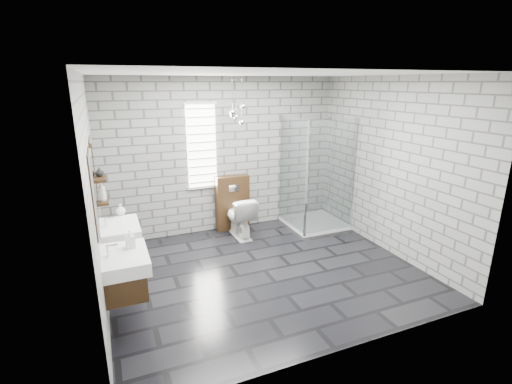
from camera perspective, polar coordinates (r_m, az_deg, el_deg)
floor at (r=5.44m, az=1.36°, el=-12.10°), size 4.20×3.60×0.02m
ceiling at (r=4.78m, az=1.59°, el=17.87°), size 4.20×3.60×0.02m
wall_back at (r=6.59m, az=-4.98°, el=5.57°), size 4.20×0.02×2.70m
wall_front at (r=3.45m, az=13.85°, el=-5.23°), size 4.20×0.02×2.70m
wall_left at (r=4.54m, az=-23.67°, el=-0.87°), size 0.02×3.60×2.70m
wall_right at (r=6.09m, az=19.97°, el=3.71°), size 0.02×3.60×2.70m
vanity_left at (r=4.28m, az=-20.02°, el=-10.08°), size 0.47×0.70×1.57m
vanity_right at (r=5.10m, az=-20.61°, el=-5.75°), size 0.47×0.70×1.57m
shelf_lower at (r=4.50m, az=-22.62°, el=-1.30°), size 0.14×0.30×0.03m
shelf_upper at (r=4.43m, az=-22.99°, el=1.91°), size 0.14×0.30×0.03m
window at (r=6.42m, az=-8.37°, el=6.98°), size 0.56×0.05×1.48m
cistern_panel at (r=6.73m, az=-3.67°, el=-1.64°), size 0.60×0.20×1.00m
flush_plate at (r=6.55m, az=-3.42°, el=0.59°), size 0.18×0.01×0.12m
shower_enclosure at (r=6.86m, az=8.88°, el=-1.44°), size 1.00×1.00×2.03m
pendant_cluster at (r=6.11m, az=-2.91°, el=11.92°), size 0.31×0.24×0.77m
toilet at (r=6.43m, az=-2.51°, el=-3.82°), size 0.42×0.72×0.72m
soap_bottle_a at (r=4.31m, az=-18.80°, el=-6.84°), size 0.10×0.11×0.21m
soap_bottle_b at (r=5.39m, az=-20.13°, el=-2.54°), size 0.13×0.13×0.16m
soap_bottle_c at (r=4.43m, az=-22.66°, el=0.11°), size 0.10×0.10×0.22m
vase at (r=4.46m, az=-22.96°, el=2.87°), size 0.11×0.11×0.10m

